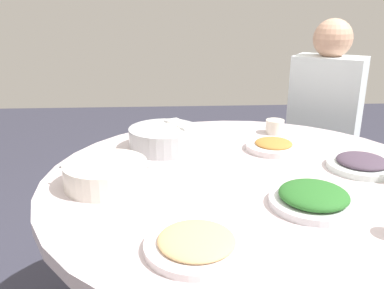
{
  "coord_description": "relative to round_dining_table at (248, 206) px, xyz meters",
  "views": [
    {
      "loc": [
        1.19,
        -0.25,
        1.28
      ],
      "look_at": [
        -0.06,
        -0.18,
        0.84
      ],
      "focal_mm": 38.07,
      "sensor_mm": 36.0,
      "label": 1
    }
  ],
  "objects": [
    {
      "name": "round_dining_table",
      "position": [
        0.0,
        0.0,
        0.0
      ],
      "size": [
        1.33,
        1.33,
        0.75
      ],
      "color": "#99999E",
      "rests_on": "ground"
    },
    {
      "name": "rice_bowl",
      "position": [
        -0.29,
        -0.28,
        0.15
      ],
      "size": [
        0.27,
        0.27,
        0.09
      ],
      "color": "#B2B5BA",
      "rests_on": "round_dining_table"
    },
    {
      "name": "soup_bowl",
      "position": [
        0.04,
        -0.45,
        0.14
      ],
      "size": [
        0.25,
        0.28,
        0.07
      ],
      "color": "white",
      "rests_on": "round_dining_table"
    },
    {
      "name": "dish_greens",
      "position": [
        0.2,
        0.14,
        0.13
      ],
      "size": [
        0.24,
        0.24,
        0.06
      ],
      "color": "silver",
      "rests_on": "round_dining_table"
    },
    {
      "name": "dish_eggplant",
      "position": [
        -0.05,
        0.39,
        0.12
      ],
      "size": [
        0.23,
        0.23,
        0.05
      ],
      "color": "silver",
      "rests_on": "round_dining_table"
    },
    {
      "name": "dish_noodles",
      "position": [
        0.4,
        -0.2,
        0.12
      ],
      "size": [
        0.24,
        0.24,
        0.04
      ],
      "color": "white",
      "rests_on": "round_dining_table"
    },
    {
      "name": "dish_tofu_braise",
      "position": [
        -0.25,
        0.14,
        0.12
      ],
      "size": [
        0.21,
        0.21,
        0.04
      ],
      "color": "silver",
      "rests_on": "round_dining_table"
    },
    {
      "name": "tea_cup_far",
      "position": [
        -0.45,
        0.2,
        0.13
      ],
      "size": [
        0.08,
        0.08,
        0.06
      ],
      "primitive_type": "cylinder",
      "color": "silver",
      "rests_on": "round_dining_table"
    },
    {
      "name": "stool_for_diner_left",
      "position": [
        -0.81,
        0.55,
        -0.42
      ],
      "size": [
        0.32,
        0.32,
        0.45
      ],
      "primitive_type": "cylinder",
      "color": "brown",
      "rests_on": "ground"
    },
    {
      "name": "diner_left",
      "position": [
        -0.81,
        0.55,
        0.12
      ],
      "size": [
        0.46,
        0.46,
        0.76
      ],
      "color": "#2D333D",
      "rests_on": "stool_for_diner_left"
    }
  ]
}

